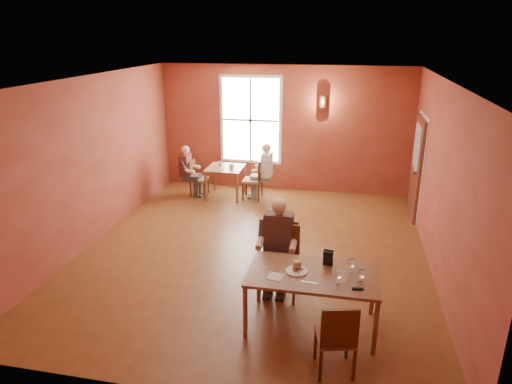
% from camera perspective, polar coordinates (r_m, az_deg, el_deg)
% --- Properties ---
extents(ground, '(6.00, 7.00, 0.01)m').
position_cam_1_polar(ground, '(8.24, -0.28, -7.36)').
color(ground, brown).
rests_on(ground, ground).
extents(wall_back, '(6.00, 0.04, 3.00)m').
position_cam_1_polar(wall_back, '(11.03, 3.49, 7.83)').
color(wall_back, brown).
rests_on(wall_back, ground).
extents(wall_front, '(6.00, 0.04, 3.00)m').
position_cam_1_polar(wall_front, '(4.57, -9.53, -9.88)').
color(wall_front, brown).
rests_on(wall_front, ground).
extents(wall_left, '(0.04, 7.00, 3.00)m').
position_cam_1_polar(wall_left, '(8.78, -19.87, 3.66)').
color(wall_left, brown).
rests_on(wall_left, ground).
extents(wall_right, '(0.04, 7.00, 3.00)m').
position_cam_1_polar(wall_right, '(7.67, 22.20, 1.18)').
color(wall_right, brown).
rests_on(wall_right, ground).
extents(ceiling, '(6.00, 7.00, 0.04)m').
position_cam_1_polar(ceiling, '(7.39, -0.32, 13.88)').
color(ceiling, white).
rests_on(ceiling, wall_back).
extents(window, '(1.36, 0.10, 1.96)m').
position_cam_1_polar(window, '(11.08, -0.67, 8.97)').
color(window, white).
rests_on(window, wall_back).
extents(door, '(0.12, 1.04, 2.10)m').
position_cam_1_polar(door, '(9.96, 19.38, 2.81)').
color(door, maroon).
rests_on(door, ground).
extents(wall_sconce, '(0.16, 0.16, 0.28)m').
position_cam_1_polar(wall_sconce, '(10.72, 8.34, 11.12)').
color(wall_sconce, brown).
rests_on(wall_sconce, wall_back).
extents(main_table, '(1.68, 0.94, 0.79)m').
position_cam_1_polar(main_table, '(6.19, 6.98, -13.21)').
color(main_table, brown).
rests_on(main_table, ground).
extents(chair_diner_main, '(0.47, 0.47, 1.06)m').
position_cam_1_polar(chair_diner_main, '(6.72, 3.23, -8.90)').
color(chair_diner_main, '#4E2819').
rests_on(chair_diner_main, ground).
extents(diner_main, '(0.55, 0.55, 1.38)m').
position_cam_1_polar(diner_main, '(6.62, 3.21, -7.79)').
color(diner_main, '#402D1F').
rests_on(diner_main, ground).
extents(chair_empty, '(0.50, 0.50, 0.94)m').
position_cam_1_polar(chair_empty, '(5.48, 9.88, -17.25)').
color(chair_empty, '#562E1C').
rests_on(chair_empty, ground).
extents(plate_food, '(0.38, 0.38, 0.04)m').
position_cam_1_polar(plate_food, '(5.99, 5.11, -9.75)').
color(plate_food, white).
rests_on(plate_food, main_table).
extents(sandwich, '(0.12, 0.11, 0.11)m').
position_cam_1_polar(sandwich, '(6.02, 5.13, -9.19)').
color(sandwich, tan).
rests_on(sandwich, main_table).
extents(goblet_a, '(0.10, 0.10, 0.21)m').
position_cam_1_polar(goblet_a, '(6.04, 11.77, -8.94)').
color(goblet_a, white).
rests_on(goblet_a, main_table).
extents(goblet_b, '(0.10, 0.10, 0.20)m').
position_cam_1_polar(goblet_b, '(5.83, 12.98, -10.16)').
color(goblet_b, white).
rests_on(goblet_b, main_table).
extents(goblet_c, '(0.08, 0.08, 0.20)m').
position_cam_1_polar(goblet_c, '(5.76, 10.25, -10.35)').
color(goblet_c, white).
rests_on(goblet_c, main_table).
extents(menu_stand, '(0.14, 0.09, 0.22)m').
position_cam_1_polar(menu_stand, '(6.15, 9.00, -8.13)').
color(menu_stand, black).
rests_on(menu_stand, main_table).
extents(knife, '(0.22, 0.04, 0.00)m').
position_cam_1_polar(knife, '(5.78, 6.72, -11.16)').
color(knife, silver).
rests_on(knife, main_table).
extents(napkin, '(0.22, 0.22, 0.01)m').
position_cam_1_polar(napkin, '(5.87, 2.44, -10.51)').
color(napkin, white).
rests_on(napkin, main_table).
extents(sunglasses, '(0.14, 0.06, 0.02)m').
position_cam_1_polar(sunglasses, '(5.73, 12.61, -11.74)').
color(sunglasses, black).
rests_on(sunglasses, main_table).
extents(second_table, '(0.82, 0.82, 0.72)m').
position_cam_1_polar(second_table, '(10.77, -3.82, 1.25)').
color(second_table, brown).
rests_on(second_table, ground).
extents(chair_diner_white, '(0.42, 0.42, 0.95)m').
position_cam_1_polar(chair_diner_white, '(10.58, -0.44, 1.61)').
color(chair_diner_white, '#58311C').
rests_on(chair_diner_white, ground).
extents(diner_white, '(0.51, 0.51, 1.27)m').
position_cam_1_polar(diner_white, '(10.53, -0.28, 2.43)').
color(diner_white, silver).
rests_on(diner_white, ground).
extents(chair_diner_maroon, '(0.37, 0.37, 0.84)m').
position_cam_1_polar(chair_diner_maroon, '(10.93, -7.12, 1.75)').
color(chair_diner_maroon, brown).
rests_on(chair_diner_maroon, ground).
extents(diner_maroon, '(0.47, 0.47, 1.17)m').
position_cam_1_polar(diner_maroon, '(10.89, -7.30, 2.58)').
color(diner_maroon, '#4C121A').
rests_on(diner_maroon, ground).
extents(cup_a, '(0.13, 0.13, 0.09)m').
position_cam_1_polar(cup_a, '(10.54, -3.07, 3.19)').
color(cup_a, silver).
rests_on(cup_a, second_table).
extents(cup_b, '(0.11, 0.11, 0.09)m').
position_cam_1_polar(cup_b, '(10.82, -4.51, 3.59)').
color(cup_b, silver).
rests_on(cup_b, second_table).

